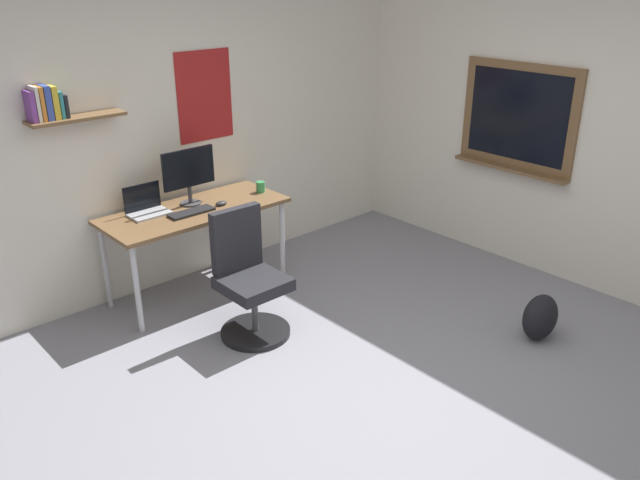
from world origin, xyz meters
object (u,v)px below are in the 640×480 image
object	(u,v)px
keyboard	(192,212)
computer_mouse	(221,203)
monitor_primary	(189,173)
backpack	(540,317)
office_chair	(249,283)
laptop	(146,207)
coffee_mug	(261,187)
desk	(195,217)

from	to	relation	value
keyboard	computer_mouse	size ratio (longest dim) A/B	3.56
monitor_primary	backpack	xyz separation A→B (m)	(1.41, -2.42, -0.84)
office_chair	laptop	xyz separation A→B (m)	(-0.27, 0.96, 0.39)
laptop	backpack	xyz separation A→B (m)	(1.78, -2.47, -0.63)
office_chair	coffee_mug	xyz separation A→B (m)	(0.72, 0.77, 0.39)
office_chair	keyboard	distance (m)	0.80
keyboard	laptop	bearing A→B (deg)	138.22
coffee_mug	backpack	bearing A→B (deg)	-70.67
laptop	backpack	world-z (taller)	laptop
coffee_mug	backpack	world-z (taller)	coffee_mug
computer_mouse	laptop	bearing A→B (deg)	156.67
office_chair	backpack	distance (m)	2.15
keyboard	computer_mouse	xyz separation A→B (m)	(0.28, 0.00, 0.01)
office_chair	backpack	bearing A→B (deg)	-44.87
backpack	office_chair	bearing A→B (deg)	135.13
desk	office_chair	distance (m)	0.85
monitor_primary	keyboard	distance (m)	0.34
coffee_mug	backpack	xyz separation A→B (m)	(0.80, -2.28, -0.62)
desk	office_chair	bearing A→B (deg)	-94.93
keyboard	coffee_mug	xyz separation A→B (m)	(0.72, 0.05, 0.04)
desk	coffee_mug	world-z (taller)	coffee_mug
coffee_mug	monitor_primary	bearing A→B (deg)	167.49
office_chair	laptop	distance (m)	1.07
desk	laptop	xyz separation A→B (m)	(-0.34, 0.15, 0.13)
desk	keyboard	world-z (taller)	keyboard
office_chair	desk	bearing A→B (deg)	85.07
backpack	computer_mouse	bearing A→B (deg)	119.08
laptop	monitor_primary	size ratio (longest dim) A/B	0.67
laptop	computer_mouse	distance (m)	0.59
computer_mouse	backpack	xyz separation A→B (m)	(1.24, -2.23, -0.59)
computer_mouse	coffee_mug	xyz separation A→B (m)	(0.44, 0.05, 0.03)
desk	monitor_primary	bearing A→B (deg)	70.34
desk	backpack	bearing A→B (deg)	-57.98
desk	keyboard	distance (m)	0.14
desk	monitor_primary	distance (m)	0.36
keyboard	backpack	distance (m)	2.77
coffee_mug	office_chair	bearing A→B (deg)	-132.77
computer_mouse	coffee_mug	size ratio (longest dim) A/B	1.13
desk	backpack	distance (m)	2.78
office_chair	backpack	xyz separation A→B (m)	(1.52, -1.51, -0.23)
coffee_mug	laptop	bearing A→B (deg)	169.42
desk	backpack	xyz separation A→B (m)	(1.45, -2.31, -0.50)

